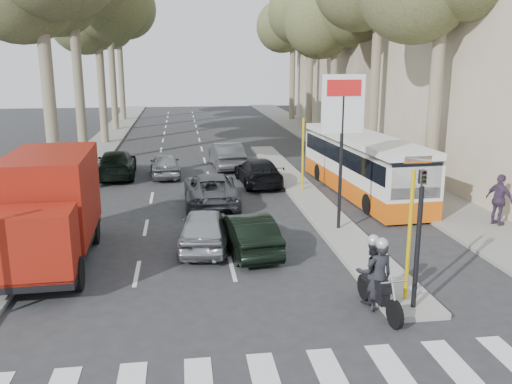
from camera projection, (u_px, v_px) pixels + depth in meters
ground at (273, 295)px, 14.39m from camera, size 120.00×120.00×0.00m
sidewalk_right at (332, 144)px, 39.57m from camera, size 3.20×70.00×0.12m
median_left at (104, 143)px, 40.25m from camera, size 2.40×64.00×0.12m
traffic_island at (302, 191)px, 25.39m from camera, size 1.50×26.00×0.16m
building_far at (383, 37)px, 47.26m from camera, size 11.00×20.00×16.00m
billboard at (342, 130)px, 18.75m from camera, size 1.50×12.10×5.60m
traffic_light_island at (420, 216)px, 12.79m from camera, size 0.16×0.41×3.60m
tree_l_c at (98, 2)px, 38.01m from camera, size 7.40×7.20×13.71m
tree_l_e at (119, 11)px, 53.21m from camera, size 7.40×7.20×14.49m
tree_r_c at (338, 7)px, 38.41m from camera, size 7.40×7.20×13.32m
tree_r_e at (294, 15)px, 53.66m from camera, size 7.40×7.20×14.10m
silver_hatchback at (204, 228)px, 17.86m from camera, size 1.97×4.08×1.34m
dark_hatchback at (248, 233)px, 17.48m from camera, size 1.85×4.03×1.28m
queue_car_a at (211, 189)px, 23.29m from camera, size 2.26×4.84×1.34m
queue_car_b at (258, 172)px, 26.94m from camera, size 2.13×4.61×1.30m
queue_car_c at (165, 165)px, 28.71m from camera, size 1.77×3.82×1.27m
queue_car_d at (227, 155)px, 31.09m from camera, size 1.92×4.58×1.47m
queue_car_e at (116, 164)px, 28.65m from camera, size 2.19×4.94×1.41m
red_truck at (49, 208)px, 16.27m from camera, size 2.56×6.28×3.31m
city_bus at (362, 163)px, 24.93m from camera, size 2.91×10.54×2.75m
motorcycle at (375, 276)px, 13.39m from camera, size 0.89×2.29×1.95m
pedestrian_near at (499, 200)px, 19.86m from camera, size 0.92×1.24×1.91m
pedestrian_far at (390, 175)px, 24.99m from camera, size 1.10×0.86×1.56m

